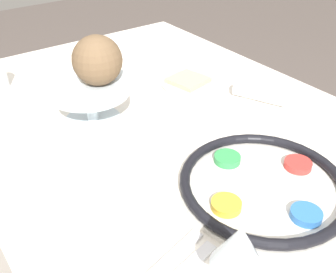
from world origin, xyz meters
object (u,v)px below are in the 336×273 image
at_px(orange_fruit, 95,66).
at_px(bread_plate, 188,82).
at_px(fruit_stand, 90,92).
at_px(coconut, 97,60).
at_px(wine_glass, 239,249).
at_px(seder_plate, 264,184).
at_px(napkin_roll, 260,93).
at_px(cup_near, 49,87).
at_px(cup_far, 85,84).

height_order(orange_fruit, bread_plate, orange_fruit).
bearing_deg(fruit_stand, coconut, -150.06).
height_order(coconut, bread_plate, coconut).
bearing_deg(wine_glass, fruit_stand, -6.50).
distance_m(seder_plate, napkin_roll, 0.37).
distance_m(fruit_stand, coconut, 0.09).
distance_m(wine_glass, bread_plate, 0.69).
height_order(bread_plate, cup_near, cup_near).
xyz_separation_m(coconut, cup_far, (0.17, -0.04, -0.13)).
bearing_deg(cup_far, wine_glass, 170.60).
bearing_deg(cup_near, orange_fruit, -166.04).
relative_size(seder_plate, cup_near, 4.80).
relative_size(wine_glass, cup_near, 2.21).
relative_size(orange_fruit, cup_near, 1.17).
height_order(wine_glass, bread_plate, wine_glass).
distance_m(napkin_roll, cup_near, 0.56).
bearing_deg(seder_plate, orange_fruit, 18.29).
relative_size(napkin_roll, cup_near, 2.18).
bearing_deg(wine_glass, cup_far, -9.40).
bearing_deg(seder_plate, wine_glass, 122.09).
distance_m(orange_fruit, napkin_roll, 0.44).
xyz_separation_m(bread_plate, cup_far, (0.12, 0.26, 0.02)).
relative_size(coconut, cup_far, 1.68).
xyz_separation_m(fruit_stand, orange_fruit, (-0.02, -0.01, 0.07)).
distance_m(wine_glass, cup_far, 0.71).
height_order(seder_plate, wine_glass, wine_glass).
bearing_deg(coconut, seder_plate, -161.28).
bearing_deg(orange_fruit, coconut, -177.10).
distance_m(cup_near, cup_far, 0.10).
relative_size(napkin_roll, cup_far, 2.18).
xyz_separation_m(seder_plate, cup_near, (0.60, 0.18, 0.02)).
bearing_deg(napkin_roll, seder_plate, 134.22).
height_order(coconut, cup_far, coconut).
height_order(wine_glass, cup_near, wine_glass).
bearing_deg(fruit_stand, cup_far, -20.16).
relative_size(wine_glass, orange_fruit, 1.88).
bearing_deg(napkin_roll, wine_glass, 129.30).
bearing_deg(cup_far, fruit_stand, 159.84).
height_order(fruit_stand, cup_far, fruit_stand).
distance_m(fruit_stand, orange_fruit, 0.07).
relative_size(orange_fruit, coconut, 0.70).
height_order(seder_plate, napkin_roll, napkin_roll).
distance_m(wine_glass, orange_fruit, 0.54).
distance_m(wine_glass, cup_near, 0.74).
xyz_separation_m(fruit_stand, coconut, (-0.03, -0.02, 0.08)).
xyz_separation_m(orange_fruit, cup_near, (0.20, 0.05, -0.12)).
xyz_separation_m(seder_plate, bread_plate, (0.44, -0.17, -0.01)).
height_order(fruit_stand, napkin_roll, fruit_stand).
relative_size(fruit_stand, cup_far, 2.87).
bearing_deg(cup_near, coconut, -166.63).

